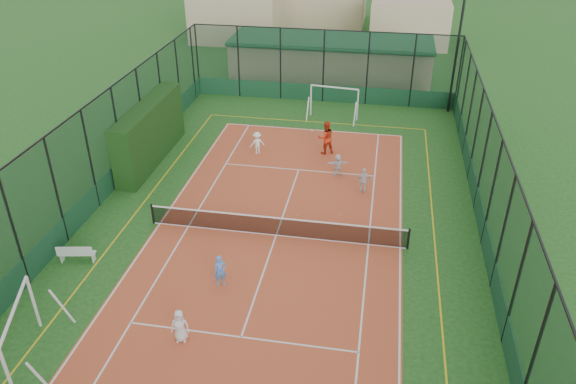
# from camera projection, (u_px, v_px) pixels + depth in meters

# --- Properties ---
(ground) EXTENTS (300.00, 300.00, 0.00)m
(ground) POSITION_uv_depth(u_px,v_px,m) (276.00, 235.00, 25.15)
(ground) COLOR #1B4D1A
(ground) RESTS_ON ground
(court_slab) EXTENTS (11.17, 23.97, 0.01)m
(court_slab) POSITION_uv_depth(u_px,v_px,m) (276.00, 235.00, 25.15)
(court_slab) COLOR #BF492A
(court_slab) RESTS_ON ground
(tennis_net) EXTENTS (11.67, 0.12, 1.06)m
(tennis_net) POSITION_uv_depth(u_px,v_px,m) (276.00, 226.00, 24.88)
(tennis_net) COLOR black
(tennis_net) RESTS_ON ground
(perimeter_fence) EXTENTS (18.12, 34.12, 5.00)m
(perimeter_fence) POSITION_uv_depth(u_px,v_px,m) (276.00, 187.00, 23.90)
(perimeter_fence) COLOR #103120
(perimeter_fence) RESTS_ON ground
(floodlight_ne) EXTENTS (0.60, 0.26, 8.25)m
(floodlight_ne) POSITION_uv_depth(u_px,v_px,m) (457.00, 51.00, 35.93)
(floodlight_ne) COLOR black
(floodlight_ne) RESTS_ON ground
(clubhouse) EXTENTS (15.20, 7.20, 3.15)m
(clubhouse) POSITION_uv_depth(u_px,v_px,m) (331.00, 59.00, 43.11)
(clubhouse) COLOR tan
(clubhouse) RESTS_ON ground
(hedge_left) EXTENTS (1.12, 7.47, 3.27)m
(hedge_left) POSITION_uv_depth(u_px,v_px,m) (150.00, 133.00, 30.91)
(hedge_left) COLOR black
(hedge_left) RESTS_ON ground
(white_bench) EXTENTS (1.55, 0.68, 0.85)m
(white_bench) POSITION_uv_depth(u_px,v_px,m) (77.00, 253.00, 23.31)
(white_bench) COLOR white
(white_bench) RESTS_ON ground
(futsal_goal_near) EXTENTS (3.61, 2.10, 2.24)m
(futsal_goal_near) POSITION_uv_depth(u_px,v_px,m) (22.00, 336.00, 18.20)
(futsal_goal_near) COLOR white
(futsal_goal_near) RESTS_ON ground
(futsal_goal_far) EXTENTS (3.30, 1.30, 2.07)m
(futsal_goal_far) POSITION_uv_depth(u_px,v_px,m) (334.00, 103.00, 36.53)
(futsal_goal_far) COLOR white
(futsal_goal_far) RESTS_ON ground
(child_near_left) EXTENTS (0.70, 0.52, 1.29)m
(child_near_left) POSITION_uv_depth(u_px,v_px,m) (180.00, 326.00, 19.26)
(child_near_left) COLOR white
(child_near_left) RESTS_ON court_slab
(child_near_mid) EXTENTS (0.58, 0.52, 1.34)m
(child_near_mid) POSITION_uv_depth(u_px,v_px,m) (220.00, 271.00, 21.87)
(child_near_mid) COLOR #4F8BE2
(child_near_mid) RESTS_ON court_slab
(child_far_left) EXTENTS (0.99, 0.85, 1.33)m
(child_far_left) POSITION_uv_depth(u_px,v_px,m) (257.00, 143.00, 32.02)
(child_far_left) COLOR white
(child_far_left) RESTS_ON court_slab
(child_far_right) EXTENTS (0.83, 0.44, 1.34)m
(child_far_right) POSITION_uv_depth(u_px,v_px,m) (364.00, 181.00, 28.16)
(child_far_right) COLOR silver
(child_far_right) RESTS_ON court_slab
(child_far_back) EXTENTS (1.18, 0.61, 1.22)m
(child_far_back) POSITION_uv_depth(u_px,v_px,m) (338.00, 165.00, 29.79)
(child_far_back) COLOR white
(child_far_back) RESTS_ON court_slab
(coach) EXTENTS (1.18, 1.09, 1.95)m
(coach) POSITION_uv_depth(u_px,v_px,m) (326.00, 138.00, 31.93)
(coach) COLOR red
(coach) RESTS_ON court_slab
(tennis_balls) EXTENTS (5.97, 1.67, 0.07)m
(tennis_balls) POSITION_uv_depth(u_px,v_px,m) (280.00, 220.00, 26.16)
(tennis_balls) COLOR #CCE033
(tennis_balls) RESTS_ON court_slab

